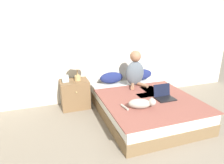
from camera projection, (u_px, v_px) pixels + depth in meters
The scene contains 10 objects.
wall_back at pixel (110, 39), 4.09m from camera, with size 6.16×0.05×2.55m.
bed at pixel (145, 106), 3.60m from camera, with size 1.57×1.94×0.39m.
pillow_near at pixel (111, 78), 4.14m from camera, with size 0.50×0.22×0.23m.
pillow_far at pixel (141, 75), 4.35m from camera, with size 0.50×0.22×0.23m.
person_sitting at pixel (135, 71), 3.96m from camera, with size 0.39×0.38×0.70m.
cat_tabby at pixel (142, 103), 3.05m from camera, with size 0.49×0.30×0.18m.
laptop_open at pixel (164, 96), 3.41m from camera, with size 0.32×0.27×0.23m.
nightstand at pixel (75, 94), 3.90m from camera, with size 0.53×0.44×0.55m.
table_lamp at pixel (77, 64), 3.73m from camera, with size 0.32×0.32×0.43m.
tissue_box at pixel (65, 79), 3.75m from camera, with size 0.12×0.12×0.14m.
Camera 1 is at (-1.33, -0.55, 1.78)m, focal length 32.00 mm.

